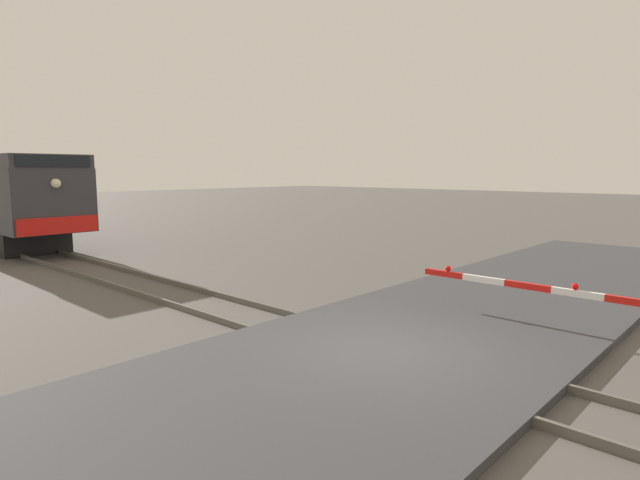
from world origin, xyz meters
The scene contains 5 objects.
ground_plane centered at (0.00, 0.00, 0.00)m, with size 160.00×160.00×0.00m, color #514C47.
rail_track_left centered at (-0.72, 0.00, 0.07)m, with size 0.08×80.00×0.15m, color #59544C.
rail_track_right centered at (0.72, 0.00, 0.07)m, with size 0.08×80.00×0.15m, color #59544C.
road_surface centered at (0.00, 0.00, 0.08)m, with size 36.00×5.96×0.16m, color #38383A.
crossing_gate centered at (3.62, -3.15, 0.73)m, with size 0.36×5.80×1.16m.
Camera 1 is at (-7.53, -5.33, 3.44)m, focal length 28.92 mm.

